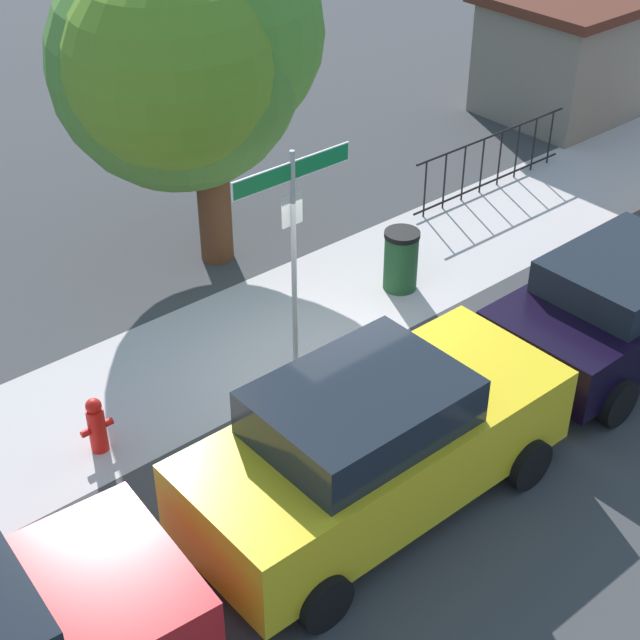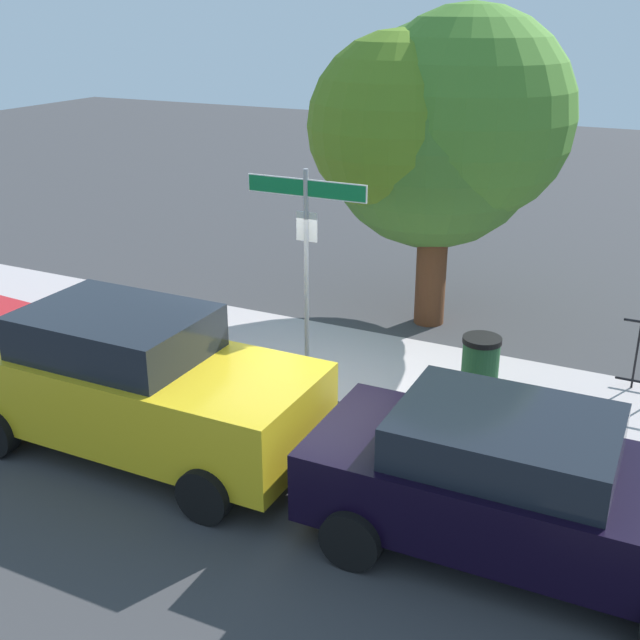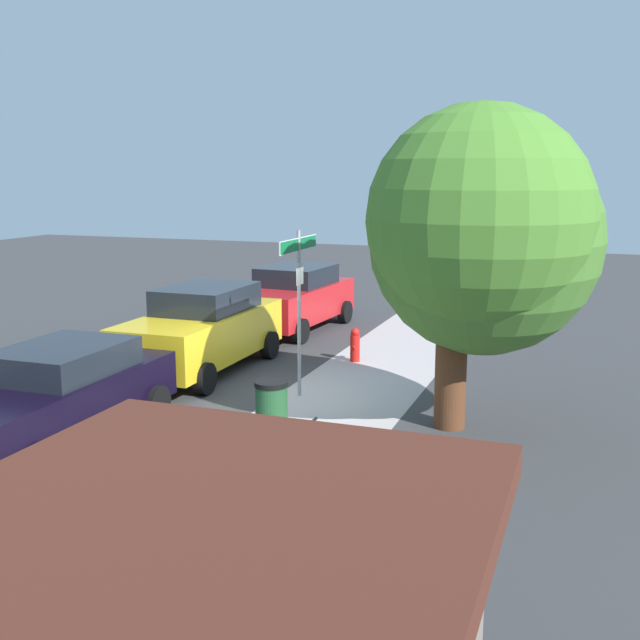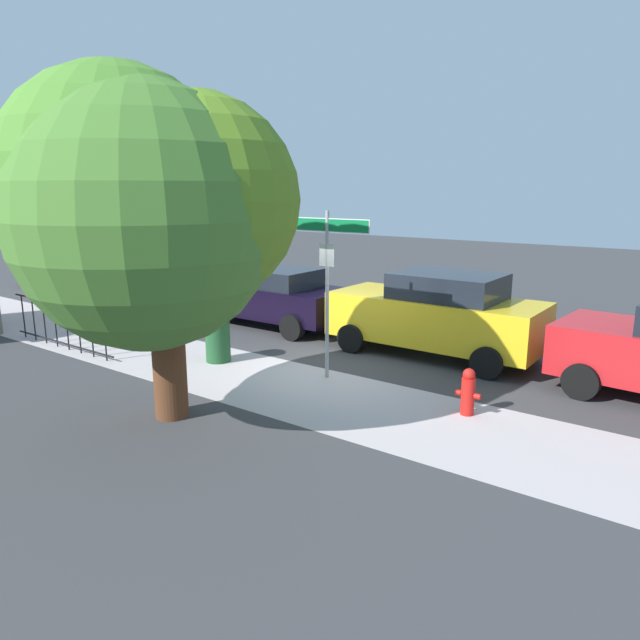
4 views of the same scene
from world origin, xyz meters
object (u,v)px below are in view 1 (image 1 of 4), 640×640
(trash_bin, at_px, (401,260))
(utility_shed, at_px, (566,53))
(car_yellow, at_px, (374,443))
(car_black, at_px, (630,299))
(shade_tree, at_px, (187,48))
(street_sign, at_px, (293,215))
(fire_hydrant, at_px, (97,425))

(trash_bin, bearing_deg, utility_shed, 20.98)
(car_yellow, distance_m, utility_shed, 12.63)
(car_yellow, distance_m, car_black, 4.80)
(shade_tree, height_order, trash_bin, shade_tree)
(street_sign, height_order, car_yellow, street_sign)
(utility_shed, bearing_deg, street_sign, -161.31)
(street_sign, distance_m, trash_bin, 3.13)
(street_sign, bearing_deg, trash_bin, 11.36)
(street_sign, distance_m, shade_tree, 3.70)
(fire_hydrant, height_order, trash_bin, trash_bin)
(car_black, distance_m, trash_bin, 3.43)
(car_black, relative_size, trash_bin, 4.55)
(street_sign, height_order, shade_tree, shade_tree)
(trash_bin, bearing_deg, street_sign, -168.64)
(shade_tree, height_order, car_yellow, shade_tree)
(shade_tree, bearing_deg, street_sign, -103.33)
(fire_hydrant, xyz_separation_m, trash_bin, (5.43, 0.30, 0.11))
(trash_bin, bearing_deg, car_yellow, -137.96)
(shade_tree, distance_m, utility_shed, 9.46)
(car_yellow, bearing_deg, utility_shed, 28.87)
(street_sign, bearing_deg, car_yellow, -111.11)
(car_black, xyz_separation_m, fire_hydrant, (-6.72, 2.86, -0.42))
(car_yellow, distance_m, fire_hydrant, 3.49)
(utility_shed, bearing_deg, trash_bin, -159.02)
(trash_bin, bearing_deg, fire_hydrant, -176.84)
(shade_tree, distance_m, car_black, 7.26)
(shade_tree, distance_m, car_yellow, 6.85)
(car_yellow, bearing_deg, trash_bin, 42.20)
(utility_shed, height_order, trash_bin, utility_shed)
(car_yellow, distance_m, trash_bin, 4.75)
(street_sign, distance_m, car_yellow, 3.18)
(street_sign, xyz_separation_m, shade_tree, (0.82, 3.45, 1.06))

